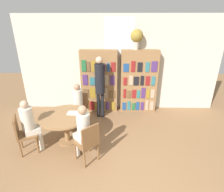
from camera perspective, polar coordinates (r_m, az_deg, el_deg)
wall_back at (r=5.69m, az=2.31°, el=10.26°), size 6.40×0.07×3.00m
bookshelf_left at (r=5.65m, az=-4.18°, el=4.76°), size 1.14×0.34×1.99m
bookshelf_right at (r=5.68m, az=8.69°, el=4.65°), size 1.14×0.34×1.99m
flower_vase at (r=5.42m, az=8.08°, el=18.64°), size 0.37×0.37×0.58m
reading_table at (r=4.30m, az=-14.96°, el=-7.54°), size 1.18×1.18×0.73m
chair_near_camera at (r=4.35m, az=-27.11°, el=-10.54°), size 0.53×0.53×0.90m
chair_left_side at (r=5.09m, az=-10.27°, el=-3.50°), size 0.47×0.47×0.90m
chair_far_side at (r=3.66m, az=-7.81°, el=-14.47°), size 0.57×0.57×0.90m
seated_reader_left at (r=4.85m, az=-11.22°, el=-2.27°), size 0.32×0.40×1.24m
seated_reader_right at (r=3.67m, az=-9.60°, el=-10.57°), size 0.41×0.41×1.25m
seated_reader_back at (r=4.24m, az=-25.15°, el=-7.92°), size 0.41×0.38×1.24m
librarian_standing at (r=5.12m, az=-3.97°, el=4.73°), size 0.29×0.56×1.87m
open_book_on_table at (r=4.27m, az=-12.73°, el=-5.42°), size 0.24×0.18×0.03m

